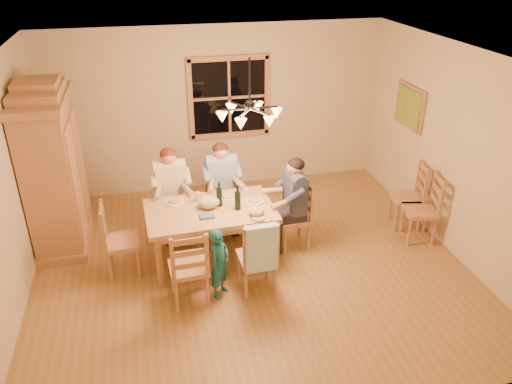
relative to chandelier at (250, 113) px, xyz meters
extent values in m
plane|color=olive|center=(0.00, 0.00, -2.08)|extent=(5.50, 5.50, 0.00)
cube|color=white|center=(0.00, 0.00, 0.62)|extent=(5.50, 5.00, 0.02)
cube|color=beige|center=(0.00, 2.50, -0.73)|extent=(5.50, 0.02, 2.70)
cube|color=beige|center=(-2.75, 0.00, -0.73)|extent=(0.02, 5.00, 2.70)
cube|color=beige|center=(2.75, 0.00, -0.73)|extent=(0.02, 5.00, 2.70)
cube|color=black|center=(0.20, 2.48, -0.53)|extent=(1.20, 0.03, 1.20)
cube|color=#9E7246|center=(0.20, 2.46, -0.53)|extent=(1.30, 0.06, 1.30)
cube|color=#A47047|center=(2.72, 1.20, -0.48)|extent=(0.04, 0.78, 0.64)
cube|color=#1E6B2D|center=(2.69, 1.20, -0.48)|extent=(0.02, 0.68, 0.54)
cylinder|color=black|center=(0.00, 0.00, 0.36)|extent=(0.02, 0.02, 0.53)
sphere|color=black|center=(0.00, 0.00, 0.09)|extent=(0.12, 0.12, 0.12)
cylinder|color=black|center=(0.16, 0.00, 0.05)|extent=(0.34, 0.02, 0.02)
cone|color=#FFB259|center=(0.32, 0.00, -0.03)|extent=(0.13, 0.13, 0.12)
cylinder|color=black|center=(0.08, 0.14, 0.05)|extent=(0.19, 0.31, 0.02)
cone|color=#FFB259|center=(0.16, 0.28, -0.03)|extent=(0.13, 0.13, 0.12)
cylinder|color=black|center=(-0.08, 0.14, 0.05)|extent=(0.19, 0.31, 0.02)
cone|color=#FFB259|center=(-0.16, 0.28, -0.03)|extent=(0.13, 0.13, 0.12)
cylinder|color=black|center=(-0.16, 0.00, 0.05)|extent=(0.34, 0.02, 0.02)
cone|color=#FFB259|center=(-0.32, 0.00, -0.03)|extent=(0.13, 0.13, 0.12)
cylinder|color=black|center=(-0.08, -0.14, 0.05)|extent=(0.19, 0.31, 0.02)
cone|color=#FFB259|center=(-0.16, -0.28, -0.03)|extent=(0.13, 0.13, 0.12)
cylinder|color=black|center=(0.08, -0.14, 0.05)|extent=(0.19, 0.31, 0.02)
cone|color=#FFB259|center=(0.16, -0.28, -0.03)|extent=(0.13, 0.13, 0.12)
cube|color=#A47047|center=(-2.43, 1.20, -1.08)|extent=(0.60, 1.30, 2.00)
cube|color=#A47047|center=(-2.43, 1.20, -0.03)|extent=(0.66, 1.40, 0.10)
cube|color=#A47047|center=(-2.43, 1.20, 0.07)|extent=(0.58, 1.00, 0.12)
cube|color=#A47047|center=(-2.43, 1.20, 0.17)|extent=(0.52, 0.55, 0.10)
cube|color=#9E7246|center=(-2.12, 0.87, -1.08)|extent=(0.03, 0.55, 1.60)
cube|color=#9E7246|center=(-2.12, 1.53, -1.08)|extent=(0.03, 0.55, 1.60)
cube|color=#A47047|center=(-2.43, 1.20, -2.02)|extent=(0.66, 1.40, 0.12)
cube|color=tan|center=(-0.47, 0.25, -1.35)|extent=(1.67, 1.06, 0.06)
cube|color=#9E7246|center=(-0.47, 0.25, -1.43)|extent=(1.51, 0.91, 0.10)
cylinder|color=#9E7246|center=(-1.17, -0.18, -1.73)|extent=(0.09, 0.09, 0.70)
cylinder|color=#9E7246|center=(0.26, -0.12, -1.73)|extent=(0.09, 0.09, 0.70)
cylinder|color=#9E7246|center=(-1.20, 0.62, -1.73)|extent=(0.09, 0.09, 0.70)
cylinder|color=#9E7246|center=(0.23, 0.67, -1.73)|extent=(0.09, 0.09, 0.70)
cube|color=#9E7246|center=(-0.91, 1.00, -1.63)|extent=(0.46, 0.44, 0.06)
cube|color=#9E7246|center=(-0.91, 1.00, -1.36)|extent=(0.38, 0.07, 0.54)
cube|color=#9E7246|center=(-0.19, 1.03, -1.63)|extent=(0.46, 0.44, 0.06)
cube|color=#9E7246|center=(-0.19, 1.03, -1.36)|extent=(0.38, 0.07, 0.54)
cube|color=#9E7246|center=(-0.85, -0.54, -1.63)|extent=(0.46, 0.44, 0.06)
cube|color=#9E7246|center=(-0.85, -0.54, -1.36)|extent=(0.38, 0.07, 0.54)
cube|color=#9E7246|center=(-0.03, -0.51, -1.63)|extent=(0.46, 0.44, 0.06)
cube|color=#9E7246|center=(-0.03, -0.51, -1.36)|extent=(0.38, 0.07, 0.54)
cube|color=#9E7246|center=(-1.60, 0.20, -1.63)|extent=(0.44, 0.46, 0.06)
cube|color=#9E7246|center=(-1.60, 0.20, -1.36)|extent=(0.07, 0.38, 0.54)
cube|color=#9E7246|center=(0.66, 0.29, -1.63)|extent=(0.44, 0.46, 0.06)
cube|color=#9E7246|center=(0.66, 0.29, -1.36)|extent=(0.07, 0.38, 0.54)
cube|color=beige|center=(-0.91, 1.00, -1.24)|extent=(0.41, 0.24, 0.52)
cube|color=#262328|center=(-0.91, 1.00, -1.55)|extent=(0.40, 0.44, 0.14)
sphere|color=tan|center=(-0.91, 1.00, -0.86)|extent=(0.21, 0.21, 0.21)
ellipsoid|color=#592614|center=(-0.91, 1.00, -0.83)|extent=(0.22, 0.22, 0.17)
cube|color=#356893|center=(-0.19, 1.03, -1.24)|extent=(0.41, 0.24, 0.52)
cube|color=#262328|center=(-0.19, 1.03, -1.55)|extent=(0.40, 0.44, 0.14)
sphere|color=tan|center=(-0.19, 1.03, -0.86)|extent=(0.21, 0.21, 0.21)
ellipsoid|color=#381E11|center=(-0.19, 1.03, -0.83)|extent=(0.22, 0.22, 0.17)
cube|color=#39415C|center=(0.66, 0.29, -1.24)|extent=(0.24, 0.41, 0.52)
cube|color=#262328|center=(0.66, 0.29, -1.55)|extent=(0.44, 0.40, 0.14)
sphere|color=tan|center=(0.66, 0.29, -0.86)|extent=(0.21, 0.21, 0.21)
ellipsoid|color=black|center=(0.66, 0.29, -0.83)|extent=(0.22, 0.22, 0.17)
cube|color=#AEDBEB|center=(-0.03, -0.70, -1.38)|extent=(0.38, 0.12, 0.58)
cylinder|color=black|center=(-0.34, 0.31, -1.15)|extent=(0.08, 0.08, 0.33)
cylinder|color=black|center=(-0.13, 0.16, -1.15)|extent=(0.08, 0.08, 0.33)
cylinder|color=white|center=(-0.89, 0.53, -1.31)|extent=(0.26, 0.26, 0.02)
cylinder|color=white|center=(-0.19, 0.51, -1.31)|extent=(0.26, 0.26, 0.02)
cylinder|color=white|center=(0.12, 0.31, -1.31)|extent=(0.26, 0.26, 0.02)
cylinder|color=silver|center=(-0.60, 0.48, -1.25)|extent=(0.06, 0.06, 0.14)
cylinder|color=silver|center=(0.04, 0.44, -1.25)|extent=(0.06, 0.06, 0.14)
ellipsoid|color=tan|center=(0.07, -0.04, -1.26)|extent=(0.20, 0.20, 0.11)
cube|color=slate|center=(-0.54, 0.05, -1.30)|extent=(0.19, 0.15, 0.03)
ellipsoid|color=tan|center=(-0.48, 0.28, -1.24)|extent=(0.28, 0.22, 0.15)
imported|color=#18626F|center=(-0.48, -0.51, -1.63)|extent=(0.37, 0.39, 0.89)
cube|color=#9E7246|center=(2.45, 0.09, -1.63)|extent=(0.50, 0.52, 0.06)
cube|color=#9E7246|center=(2.45, 0.09, -1.36)|extent=(0.13, 0.38, 0.54)
cube|color=#9E7246|center=(2.45, 0.48, -1.63)|extent=(0.51, 0.53, 0.06)
cube|color=#9E7246|center=(2.45, 0.48, -1.36)|extent=(0.14, 0.38, 0.54)
camera|label=1|loc=(-1.16, -5.32, 1.75)|focal=35.00mm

